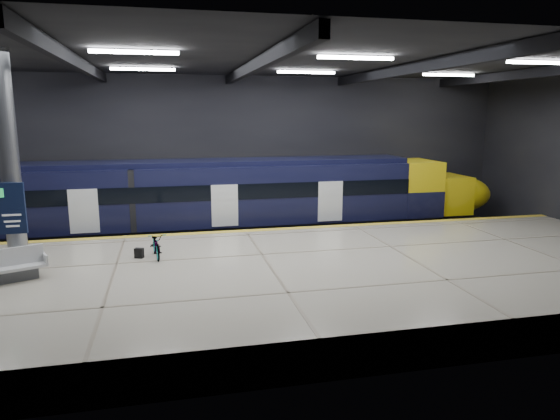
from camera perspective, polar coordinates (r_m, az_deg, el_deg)
name	(u,v)px	position (r m, az deg, el deg)	size (l,w,h in m)	color
ground	(257,275)	(19.29, -2.62, -7.42)	(30.00, 30.00, 0.00)	black
room_shell	(256,124)	(18.32, -2.78, 9.82)	(30.10, 16.10, 8.05)	black
platform	(270,282)	(16.79, -1.11, -8.27)	(30.00, 11.00, 1.10)	#B8AD9C
safety_strip	(246,231)	(21.60, -3.94, -2.37)	(30.00, 0.40, 0.01)	yellow
rails	(237,238)	(24.49, -4.90, -3.25)	(30.00, 1.52, 0.16)	gray
train	(196,200)	(23.90, -9.59, 1.13)	(29.40, 2.84, 3.79)	black
bench	(4,270)	(17.21, -28.98, -6.03)	(2.48, 1.76, 1.01)	#595B60
bicycle	(156,244)	(18.11, -13.95, -3.84)	(0.60, 1.72, 0.90)	#99999E
pannier_bag	(139,253)	(18.21, -15.80, -4.76)	(0.30, 0.18, 0.35)	black
info_column	(9,166)	(17.74, -28.53, 4.41)	(0.90, 0.78, 6.90)	#9EA0A5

